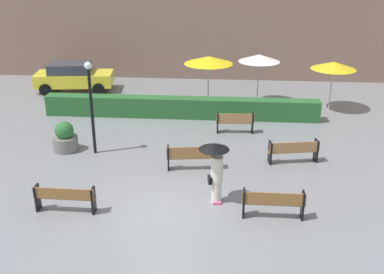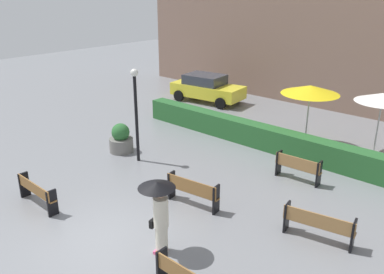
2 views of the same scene
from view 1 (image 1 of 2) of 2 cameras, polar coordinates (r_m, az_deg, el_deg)
name	(u,v)px [view 1 (image 1 of 2)]	position (r m, az deg, el deg)	size (l,w,h in m)	color
ground_plane	(165,209)	(14.39, -3.30, -8.88)	(60.00, 60.00, 0.00)	gray
bench_far_right	(294,150)	(17.54, 12.37, -1.58)	(1.90, 0.70, 0.86)	#9E7242
bench_near_left	(65,197)	(14.52, -15.37, -7.10)	(1.86, 0.35, 0.83)	olive
bench_back_row	(235,121)	(20.02, 5.31, 1.94)	(1.63, 0.44, 0.90)	#9E7242
bench_near_right	(273,202)	(13.90, 9.95, -7.89)	(1.84, 0.33, 0.88)	olive
bench_mid_center	(192,156)	(16.60, -0.05, -2.31)	(1.80, 0.56, 0.90)	olive
pedestrian_with_umbrella	(216,166)	(14.21, 2.91, -3.53)	(0.94, 0.94, 1.97)	silver
planter_pot	(65,138)	(18.86, -15.32, -0.13)	(0.97, 0.97, 1.20)	slate
lamp_post	(91,98)	(17.78, -12.32, 4.70)	(0.28, 0.28, 3.60)	black
patio_umbrella_yellow	(209,60)	(22.49, 2.05, 9.42)	(2.35, 2.35, 2.64)	silver
patio_umbrella_white	(259,58)	(23.63, 8.25, 9.56)	(2.08, 2.08, 2.54)	silver
patio_umbrella_yellow_far	(334,66)	(23.43, 16.99, 8.39)	(2.14, 2.14, 2.40)	silver
hedge_strip	(181,108)	(21.85, -1.38, 3.64)	(12.84, 0.70, 0.96)	#28602D
parked_car	(73,76)	(26.86, -14.37, 7.23)	(4.38, 2.38, 1.57)	yellow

